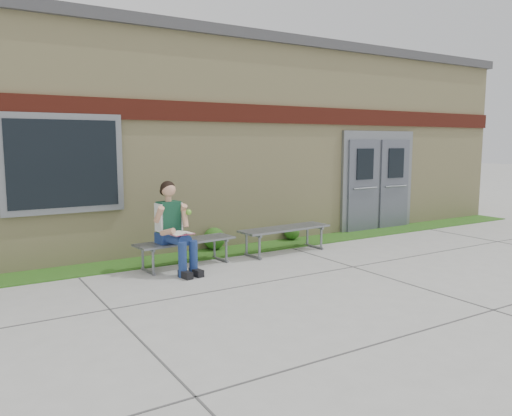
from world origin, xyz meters
TOP-DOWN VIEW (x-y plane):
  - ground at (0.00, 0.00)m, footprint 80.00×80.00m
  - grass_strip at (0.00, 2.60)m, footprint 16.00×0.80m
  - school_building at (-0.00, 5.99)m, footprint 16.20×6.22m
  - bench_left at (-1.32, 2.00)m, footprint 1.73×0.63m
  - bench_right at (0.68, 2.00)m, footprint 1.85×0.62m
  - girl at (-1.61, 1.78)m, footprint 0.57×0.92m
  - shrub_mid at (-0.36, 2.85)m, footprint 0.42×0.42m
  - shrub_east at (1.45, 2.85)m, footprint 0.33×0.33m

SIDE VIEW (x-z plane):
  - ground at x=0.00m, z-range 0.00..0.00m
  - grass_strip at x=0.00m, z-range 0.00..0.02m
  - shrub_east at x=1.45m, z-range 0.02..0.35m
  - shrub_mid at x=-0.36m, z-range 0.02..0.44m
  - bench_left at x=-1.32m, z-range 0.12..0.56m
  - bench_right at x=0.68m, z-range 0.13..0.60m
  - girl at x=-1.61m, z-range 0.01..1.45m
  - school_building at x=0.00m, z-range 0.00..4.20m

